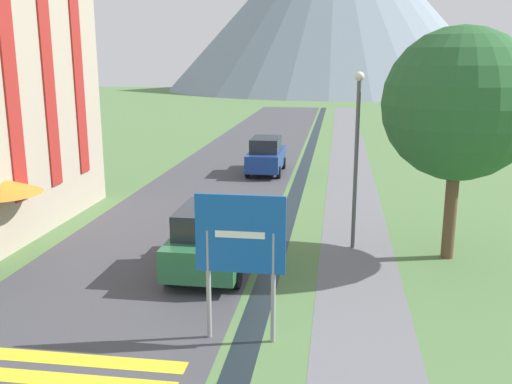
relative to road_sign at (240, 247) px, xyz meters
The scene contains 12 objects.
ground_plane 15.40m from the road_sign, 93.97° to the left, with size 160.00×160.00×0.00m, color #517542.
road 25.56m from the road_sign, 98.03° to the left, with size 6.40×60.00×0.01m.
footpath 25.44m from the road_sign, 84.25° to the left, with size 2.20×60.00×0.01m.
drainage_channel 25.31m from the road_sign, 89.68° to the left, with size 0.60×60.00×0.00m.
crosswalk_marking 4.54m from the road_sign, 151.08° to the right, with size 5.44×1.84×0.01m.
road_sign is the anchor object (origin of this frame).
parked_car_near 4.24m from the road_sign, 110.91° to the left, with size 1.98×3.91×1.82m.
parked_car_far 17.41m from the road_sign, 95.52° to the left, with size 1.70×3.94×1.82m.
cafe_umbrella_middle_orange 8.89m from the road_sign, 151.47° to the left, with size 2.35×2.35×2.29m.
person_standing_terrace 9.61m from the road_sign, 148.42° to the left, with size 0.32×0.32×1.69m.
streetlamp 6.80m from the road_sign, 68.88° to the left, with size 0.28×0.28×5.32m.
tree_by_path 8.11m from the road_sign, 48.39° to the left, with size 4.24×4.24×6.59m.
Camera 1 is at (2.92, -5.90, 5.76)m, focal length 40.00 mm.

